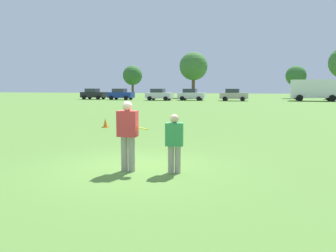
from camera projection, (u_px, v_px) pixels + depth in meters
ground_plane at (136, 168)px, 8.79m from camera, size 199.29×199.29×0.00m
player_thrower at (128, 132)px, 8.32m from camera, size 0.50×0.30×1.78m
player_defender at (174, 140)px, 8.18m from camera, size 0.46×0.30×1.47m
frisbee at (143, 128)px, 8.23m from camera, size 0.28×0.27×0.10m
traffic_cone at (105, 123)px, 17.55m from camera, size 0.32×0.32×0.48m
parked_car_near_left at (93, 94)px, 56.29m from camera, size 4.27×2.36×1.82m
parked_car_mid_left at (121, 94)px, 54.44m from camera, size 4.27×2.36×1.82m
parked_car_center at (159, 94)px, 51.97m from camera, size 4.27×2.36×1.82m
parked_car_mid_right at (191, 94)px, 51.94m from camera, size 4.27×2.36×1.82m
parked_car_near_right at (234, 95)px, 50.25m from camera, size 4.27×2.36×1.82m
box_truck at (319, 89)px, 49.44m from camera, size 8.60×3.25×3.18m
tree_west_oak at (133, 75)px, 66.82m from camera, size 3.92×3.92×6.37m
tree_west_maple at (193, 66)px, 62.89m from camera, size 5.33×5.33×8.66m
tree_center_elm at (296, 76)px, 60.54m from camera, size 3.67×3.67×5.96m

